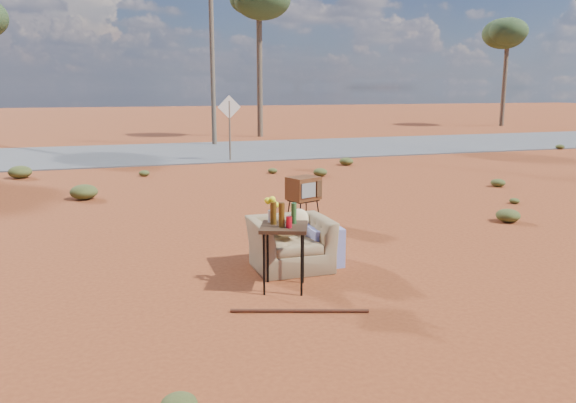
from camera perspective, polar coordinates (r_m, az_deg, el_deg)
name	(u,v)px	position (r m, az deg, el deg)	size (l,w,h in m)	color
ground	(314,278)	(7.38, 2.63, -7.74)	(140.00, 140.00, 0.00)	brown
highway	(175,152)	(21.79, -11.44, 4.91)	(140.00, 7.00, 0.04)	#565659
armchair	(296,236)	(7.69, 0.85, -3.56)	(1.25, 0.79, 0.93)	olive
tv_unit	(304,189)	(10.11, 1.60, 1.28)	(0.65, 0.59, 0.86)	black
side_table	(281,223)	(6.79, -0.70, -2.17)	(0.72, 0.72, 1.12)	#3C2316
rusty_bar	(300,311)	(6.29, 1.18, -11.03)	(0.04, 0.04, 1.53)	#532516
road_sign	(229,116)	(18.96, -5.97, 8.62)	(0.78, 0.06, 2.19)	brown
eucalyptus_center	(259,3)	(28.79, -2.97, 19.46)	(3.20, 3.20, 7.60)	brown
eucalyptus_right	(508,31)	(39.28, 21.47, 15.85)	(3.20, 3.20, 7.10)	brown
utility_pole_center	(212,46)	(24.49, -7.74, 15.41)	(1.40, 0.20, 8.00)	brown
scrub_patch	(197,205)	(11.29, -9.24, -0.37)	(17.49, 8.07, 0.33)	#4A5123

